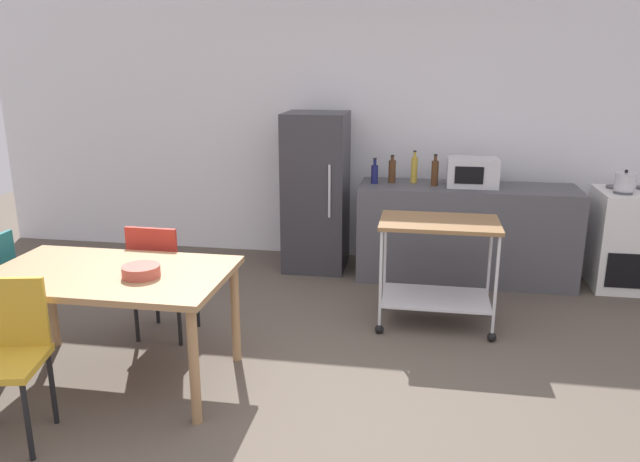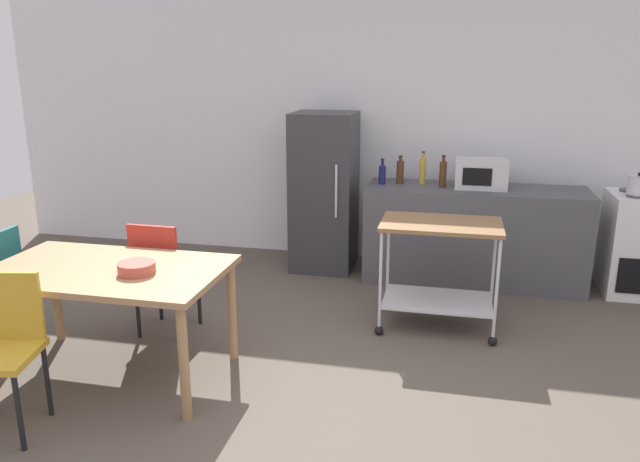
# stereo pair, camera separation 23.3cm
# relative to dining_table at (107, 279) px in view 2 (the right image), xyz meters

# --- Properties ---
(ground_plane) EXTENTS (12.00, 12.00, 0.00)m
(ground_plane) POSITION_rel_dining_table_xyz_m (1.44, -0.22, -0.67)
(ground_plane) COLOR brown
(back_wall) EXTENTS (8.40, 0.12, 2.90)m
(back_wall) POSITION_rel_dining_table_xyz_m (1.44, 2.98, 0.78)
(back_wall) COLOR white
(back_wall) RESTS_ON ground_plane
(kitchen_counter) EXTENTS (2.00, 0.64, 0.90)m
(kitchen_counter) POSITION_rel_dining_table_xyz_m (2.34, 2.38, -0.22)
(kitchen_counter) COLOR #4C4C51
(kitchen_counter) RESTS_ON ground_plane
(dining_table) EXTENTS (1.50, 0.90, 0.75)m
(dining_table) POSITION_rel_dining_table_xyz_m (0.00, 0.00, 0.00)
(dining_table) COLOR #A37A51
(dining_table) RESTS_ON ground_plane
(chair_red) EXTENTS (0.41, 0.41, 0.89)m
(chair_red) POSITION_rel_dining_table_xyz_m (0.04, 0.65, -0.15)
(chair_red) COLOR #B72D23
(chair_red) RESTS_ON ground_plane
(chair_mustard) EXTENTS (0.48, 0.48, 0.89)m
(chair_mustard) POSITION_rel_dining_table_xyz_m (-0.26, -0.67, -0.15)
(chair_mustard) COLOR gold
(chair_mustard) RESTS_ON ground_plane
(refrigerator) EXTENTS (0.60, 0.63, 1.55)m
(refrigerator) POSITION_rel_dining_table_xyz_m (0.89, 2.48, 0.10)
(refrigerator) COLOR #333338
(refrigerator) RESTS_ON ground_plane
(kitchen_cart) EXTENTS (0.91, 0.57, 0.85)m
(kitchen_cart) POSITION_rel_dining_table_xyz_m (2.06, 1.24, -0.10)
(kitchen_cart) COLOR brown
(kitchen_cart) RESTS_ON ground_plane
(bottle_olive_oil) EXTENTS (0.07, 0.07, 0.24)m
(bottle_olive_oil) POSITION_rel_dining_table_xyz_m (1.47, 2.38, 0.33)
(bottle_olive_oil) COLOR navy
(bottle_olive_oil) RESTS_ON kitchen_counter
(bottle_soy_sauce) EXTENTS (0.07, 0.07, 0.26)m
(bottle_soy_sauce) POSITION_rel_dining_table_xyz_m (1.63, 2.44, 0.34)
(bottle_soy_sauce) COLOR #4C2D19
(bottle_soy_sauce) RESTS_ON kitchen_counter
(bottle_wine) EXTENTS (0.06, 0.06, 0.31)m
(bottle_wine) POSITION_rel_dining_table_xyz_m (1.83, 2.47, 0.36)
(bottle_wine) COLOR gold
(bottle_wine) RESTS_ON kitchen_counter
(bottle_hot_sauce) EXTENTS (0.07, 0.07, 0.29)m
(bottle_hot_sauce) POSITION_rel_dining_table_xyz_m (2.03, 2.36, 0.35)
(bottle_hot_sauce) COLOR #4C2D19
(bottle_hot_sauce) RESTS_ON kitchen_counter
(microwave) EXTENTS (0.46, 0.35, 0.26)m
(microwave) POSITION_rel_dining_table_xyz_m (2.37, 2.40, 0.36)
(microwave) COLOR silver
(microwave) RESTS_ON kitchen_counter
(fruit_bowl) EXTENTS (0.23, 0.23, 0.07)m
(fruit_bowl) POSITION_rel_dining_table_xyz_m (0.25, -0.05, 0.12)
(fruit_bowl) COLOR #B24C3F
(fruit_bowl) RESTS_ON dining_table
(kettle) EXTENTS (0.24, 0.17, 0.19)m
(kettle) POSITION_rel_dining_table_xyz_m (3.67, 2.30, 0.33)
(kettle) COLOR silver
(kettle) RESTS_ON stove_oven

